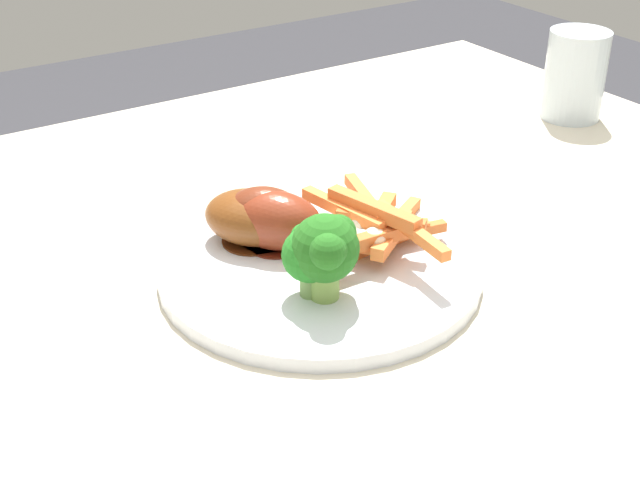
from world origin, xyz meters
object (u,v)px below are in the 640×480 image
(chicken_drumstick_extra, at_px, (271,217))
(carrot_fries_pile, at_px, (376,225))
(chicken_drumstick_far, at_px, (282,223))
(water_glass, at_px, (575,75))
(dining_table, at_px, (236,380))
(dinner_plate, at_px, (320,268))
(broccoli_floret_middle, at_px, (327,249))
(broccoli_floret_front, at_px, (310,254))
(chicken_drumstick_near, at_px, (256,219))

(chicken_drumstick_extra, bearing_deg, carrot_fries_pile, 142.01)
(chicken_drumstick_far, bearing_deg, water_glass, -167.12)
(chicken_drumstick_extra, bearing_deg, dining_table, 8.58)
(dinner_plate, distance_m, broccoli_floret_middle, 0.07)
(chicken_drumstick_far, xyz_separation_m, chicken_drumstick_extra, (0.00, -0.01, 0.00))
(broccoli_floret_middle, bearing_deg, broccoli_floret_front, -50.30)
(chicken_drumstick_near, distance_m, water_glass, 0.46)
(dining_table, bearing_deg, chicken_drumstick_near, -155.67)
(dining_table, relative_size, chicken_drumstick_near, 9.82)
(chicken_drumstick_near, xyz_separation_m, chicken_drumstick_extra, (-0.01, 0.01, 0.00))
(dining_table, relative_size, carrot_fries_pile, 7.68)
(dining_table, distance_m, chicken_drumstick_near, 0.15)
(dining_table, height_order, chicken_drumstick_near, chicken_drumstick_near)
(broccoli_floret_middle, xyz_separation_m, chicken_drumstick_near, (0.00, -0.10, -0.02))
(chicken_drumstick_far, bearing_deg, broccoli_floret_front, 75.81)
(broccoli_floret_front, distance_m, chicken_drumstick_far, 0.07)
(carrot_fries_pile, xyz_separation_m, water_glass, (-0.38, -0.14, 0.02))
(chicken_drumstick_extra, xyz_separation_m, water_glass, (-0.45, -0.09, 0.01))
(broccoli_floret_middle, xyz_separation_m, water_glass, (-0.46, -0.18, -0.00))
(chicken_drumstick_extra, relative_size, water_glass, 1.09)
(chicken_drumstick_far, bearing_deg, dining_table, -8.23)
(broccoli_floret_middle, bearing_deg, chicken_drumstick_far, -96.65)
(broccoli_floret_middle, bearing_deg, dining_table, -67.31)
(broccoli_floret_middle, bearing_deg, chicken_drumstick_near, -88.83)
(broccoli_floret_front, distance_m, chicken_drumstick_near, 0.09)
(dinner_plate, xyz_separation_m, carrot_fries_pile, (-0.05, 0.01, 0.03))
(dinner_plate, distance_m, carrot_fries_pile, 0.06)
(broccoli_floret_front, relative_size, water_glass, 0.56)
(broccoli_floret_middle, height_order, chicken_drumstick_extra, broccoli_floret_middle)
(broccoli_floret_middle, height_order, carrot_fries_pile, broccoli_floret_middle)
(water_glass, bearing_deg, broccoli_floret_middle, 21.81)
(dining_table, relative_size, water_glass, 11.83)
(carrot_fries_pile, bearing_deg, chicken_drumstick_near, -38.75)
(broccoli_floret_front, height_order, chicken_drumstick_near, broccoli_floret_front)
(dining_table, relative_size, chicken_drumstick_far, 10.10)
(broccoli_floret_middle, bearing_deg, carrot_fries_pile, -151.05)
(dining_table, height_order, chicken_drumstick_far, chicken_drumstick_far)
(dining_table, height_order, carrot_fries_pile, carrot_fries_pile)
(broccoli_floret_front, bearing_deg, carrot_fries_pile, -159.46)
(dinner_plate, bearing_deg, chicken_drumstick_near, -64.88)
(water_glass, bearing_deg, carrot_fries_pile, 20.32)
(water_glass, bearing_deg, chicken_drumstick_extra, 11.21)
(broccoli_floret_middle, relative_size, chicken_drumstick_extra, 0.62)
(broccoli_floret_front, distance_m, carrot_fries_pile, 0.09)
(dinner_plate, relative_size, broccoli_floret_middle, 3.83)
(carrot_fries_pile, xyz_separation_m, chicken_drumstick_near, (0.08, -0.06, 0.00))
(carrot_fries_pile, distance_m, chicken_drumstick_far, 0.08)
(carrot_fries_pile, distance_m, chicken_drumstick_extra, 0.09)
(carrot_fries_pile, bearing_deg, dining_table, -22.49)
(broccoli_floret_middle, distance_m, chicken_drumstick_extra, 0.10)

